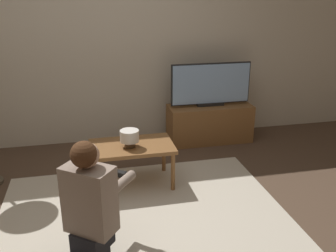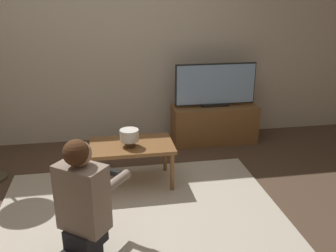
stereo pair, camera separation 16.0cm
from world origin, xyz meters
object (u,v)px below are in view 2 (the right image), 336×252
(tv, at_px, (216,85))
(table_lamp, at_px, (129,136))
(person_kneeling, at_px, (81,206))
(coffee_table, at_px, (132,149))

(tv, bearing_deg, table_lamp, -138.73)
(tv, relative_size, table_lamp, 5.61)
(person_kneeling, distance_m, table_lamp, 1.11)
(coffee_table, height_order, table_lamp, table_lamp)
(tv, bearing_deg, coffee_table, -139.68)
(person_kneeling, bearing_deg, table_lamp, -74.37)
(tv, xyz_separation_m, coffee_table, (-1.12, -0.95, -0.37))
(table_lamp, bearing_deg, tv, 41.27)
(table_lamp, bearing_deg, coffee_table, 66.85)
(tv, height_order, coffee_table, tv)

